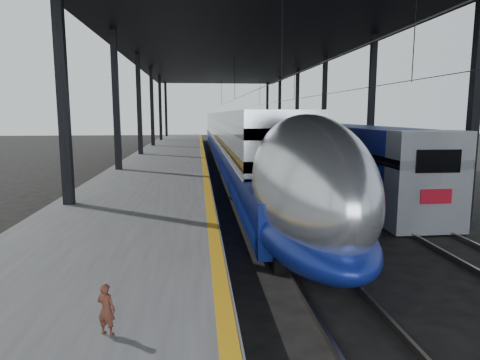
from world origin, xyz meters
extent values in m
plane|color=black|center=(0.00, 0.00, 0.00)|extent=(160.00, 160.00, 0.00)
cube|color=#4C4C4F|center=(-3.50, 20.00, 0.50)|extent=(6.00, 80.00, 1.00)
cube|color=#C88C12|center=(-0.70, 20.00, 1.00)|extent=(0.30, 80.00, 0.01)
cube|color=slate|center=(1.28, 20.00, 0.08)|extent=(0.08, 80.00, 0.16)
cube|color=slate|center=(2.72, 20.00, 0.08)|extent=(0.08, 80.00, 0.16)
cube|color=slate|center=(6.28, 20.00, 0.08)|extent=(0.08, 80.00, 0.16)
cube|color=slate|center=(7.72, 20.00, 0.08)|extent=(0.08, 80.00, 0.16)
cube|color=black|center=(-5.80, 5.00, 4.50)|extent=(0.35, 0.35, 9.00)
cube|color=black|center=(9.60, 5.00, 4.50)|extent=(0.35, 0.35, 9.00)
cube|color=black|center=(-5.80, 15.00, 4.50)|extent=(0.35, 0.35, 9.00)
cube|color=black|center=(9.60, 15.00, 4.50)|extent=(0.35, 0.35, 9.00)
cube|color=black|center=(-5.80, 25.00, 4.50)|extent=(0.35, 0.35, 9.00)
cube|color=black|center=(9.60, 25.00, 4.50)|extent=(0.35, 0.35, 9.00)
cube|color=black|center=(-5.80, 35.00, 4.50)|extent=(0.35, 0.35, 9.00)
cube|color=black|center=(9.60, 35.00, 4.50)|extent=(0.35, 0.35, 9.00)
cube|color=black|center=(-5.80, 45.00, 4.50)|extent=(0.35, 0.35, 9.00)
cube|color=black|center=(9.60, 45.00, 4.50)|extent=(0.35, 0.35, 9.00)
cube|color=black|center=(-5.80, 55.00, 4.50)|extent=(0.35, 0.35, 9.00)
cube|color=black|center=(9.60, 55.00, 4.50)|extent=(0.35, 0.35, 9.00)
cube|color=black|center=(1.90, 20.00, 9.25)|extent=(18.00, 75.00, 0.45)
cylinder|color=slate|center=(2.00, 20.00, 5.50)|extent=(0.03, 74.00, 0.03)
cylinder|color=slate|center=(7.00, 20.00, 5.50)|extent=(0.03, 74.00, 0.03)
cube|color=silver|center=(2.00, 32.63, 2.35)|extent=(2.96, 57.00, 4.09)
cube|color=navy|center=(2.00, 31.13, 1.07)|extent=(3.05, 62.00, 1.58)
cube|color=silver|center=(2.00, 32.63, 1.89)|extent=(3.07, 57.00, 0.10)
cube|color=black|center=(2.00, 32.63, 3.53)|extent=(3.01, 57.00, 0.43)
cube|color=black|center=(2.00, 32.63, 2.35)|extent=(3.01, 57.00, 0.43)
ellipsoid|color=silver|center=(2.00, 1.13, 2.20)|extent=(2.96, 8.40, 4.09)
ellipsoid|color=navy|center=(2.00, 1.13, 1.02)|extent=(3.05, 8.40, 1.74)
ellipsoid|color=black|center=(2.00, -1.47, 3.02)|extent=(1.53, 2.20, 0.92)
cube|color=black|center=(2.00, 1.13, 0.20)|extent=(2.25, 2.60, 0.40)
cube|color=black|center=(2.00, 23.13, 0.20)|extent=(2.25, 2.60, 0.40)
cube|color=navy|center=(7.00, 11.84, 1.87)|extent=(2.62, 18.00, 3.55)
cube|color=#989CA1|center=(7.00, 3.44, 1.87)|extent=(2.66, 1.20, 3.60)
cube|color=black|center=(7.00, 2.82, 2.66)|extent=(1.59, 0.06, 0.79)
cube|color=#AF0D1D|center=(7.00, 2.82, 1.45)|extent=(1.12, 0.06, 0.51)
cube|color=#989CA1|center=(7.00, 30.84, 1.87)|extent=(2.62, 18.00, 3.55)
cube|color=#989CA1|center=(7.00, 49.84, 1.87)|extent=(2.62, 18.00, 3.55)
cube|color=black|center=(7.00, 5.84, 0.18)|extent=(2.05, 2.40, 0.36)
cube|color=black|center=(7.00, 27.84, 0.18)|extent=(2.05, 2.40, 0.36)
imported|color=#4C2519|center=(-2.47, -4.75, 1.39)|extent=(0.34, 0.28, 0.79)
camera|label=1|loc=(-1.09, -10.82, 4.22)|focal=32.00mm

